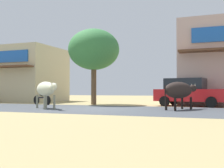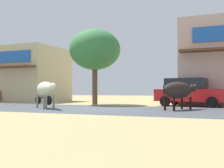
# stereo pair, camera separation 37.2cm
# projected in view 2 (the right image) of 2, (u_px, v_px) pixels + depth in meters

# --- Properties ---
(ground) EXTENTS (80.00, 80.00, 0.00)m
(ground) POSITION_uv_depth(u_px,v_px,m) (91.00, 109.00, 14.10)
(ground) COLOR tan
(asphalt_road) EXTENTS (72.00, 6.30, 0.00)m
(asphalt_road) POSITION_uv_depth(u_px,v_px,m) (91.00, 109.00, 14.10)
(asphalt_road) COLOR #40454B
(asphalt_road) RESTS_ON ground
(storefront_left_cafe) EXTENTS (6.62, 6.07, 4.58)m
(storefront_left_cafe) POSITION_uv_depth(u_px,v_px,m) (25.00, 75.00, 24.72)
(storefront_left_cafe) COLOR #C1B58F
(storefront_left_cafe) RESTS_ON ground
(roadside_tree) EXTENTS (3.41, 3.41, 5.03)m
(roadside_tree) POSITION_uv_depth(u_px,v_px,m) (95.00, 50.00, 18.75)
(roadside_tree) COLOR brown
(roadside_tree) RESTS_ON ground
(parked_hatchback_car) EXTENTS (4.26, 2.45, 1.64)m
(parked_hatchback_car) POSITION_uv_depth(u_px,v_px,m) (190.00, 92.00, 16.42)
(parked_hatchback_car) COLOR red
(parked_hatchback_car) RESTS_ON ground
(parked_motorcycle) EXTENTS (1.75, 0.73, 1.04)m
(parked_motorcycle) POSITION_uv_depth(u_px,v_px,m) (44.00, 98.00, 18.53)
(parked_motorcycle) COLOR black
(parked_motorcycle) RESTS_ON ground
(cow_near_brown) EXTENTS (2.42, 2.15, 1.37)m
(cow_near_brown) POSITION_uv_depth(u_px,v_px,m) (46.00, 89.00, 14.33)
(cow_near_brown) COLOR beige
(cow_near_brown) RESTS_ON ground
(cow_far_dark) EXTENTS (1.56, 2.63, 1.33)m
(cow_far_dark) POSITION_uv_depth(u_px,v_px,m) (179.00, 90.00, 13.35)
(cow_far_dark) COLOR black
(cow_far_dark) RESTS_ON ground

